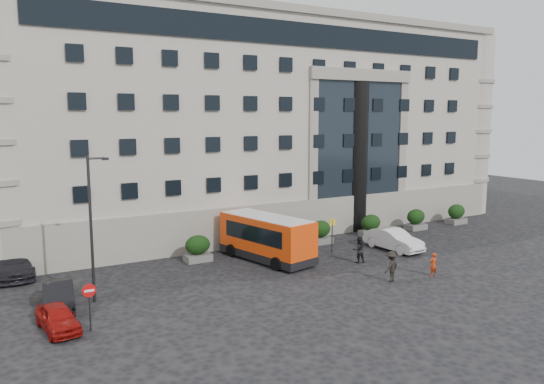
# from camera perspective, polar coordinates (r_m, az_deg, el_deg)

# --- Properties ---
(ground) EXTENTS (120.00, 120.00, 0.00)m
(ground) POSITION_cam_1_polar(r_m,az_deg,el_deg) (32.88, 3.86, -9.67)
(ground) COLOR black
(ground) RESTS_ON ground
(civic_building) EXTENTS (44.00, 24.00, 18.00)m
(civic_building) POSITION_cam_1_polar(r_m,az_deg,el_deg) (53.40, -3.91, 7.04)
(civic_building) COLOR #A8A094
(civic_building) RESTS_ON ground
(entrance_column) EXTENTS (1.80, 1.80, 13.00)m
(entrance_column) POSITION_cam_1_polar(r_m,az_deg,el_deg) (46.86, 9.14, 3.73)
(entrance_column) COLOR black
(entrance_column) RESTS_ON ground
(hedge_a) EXTENTS (1.80, 1.26, 1.84)m
(hedge_a) POSITION_cam_1_polar(r_m,az_deg,el_deg) (37.48, -7.99, -6.01)
(hedge_a) COLOR #50504E
(hedge_a) RESTS_ON ground
(hedge_b) EXTENTS (1.80, 1.26, 1.84)m
(hedge_b) POSITION_cam_1_polar(r_m,az_deg,el_deg) (39.65, -0.98, -5.14)
(hedge_b) COLOR #50504E
(hedge_b) RESTS_ON ground
(hedge_c) EXTENTS (1.80, 1.26, 1.84)m
(hedge_c) POSITION_cam_1_polar(r_m,az_deg,el_deg) (42.35, 5.20, -4.30)
(hedge_c) COLOR #50504E
(hedge_c) RESTS_ON ground
(hedge_d) EXTENTS (1.80, 1.26, 1.84)m
(hedge_d) POSITION_cam_1_polar(r_m,az_deg,el_deg) (45.49, 10.58, -3.54)
(hedge_d) COLOR #50504E
(hedge_d) RESTS_ON ground
(hedge_e) EXTENTS (1.80, 1.26, 1.84)m
(hedge_e) POSITION_cam_1_polar(r_m,az_deg,el_deg) (48.97, 15.22, -2.85)
(hedge_e) COLOR #50504E
(hedge_e) RESTS_ON ground
(hedge_f) EXTENTS (1.80, 1.26, 1.84)m
(hedge_f) POSITION_cam_1_polar(r_m,az_deg,el_deg) (52.75, 19.21, -2.24)
(hedge_f) COLOR #50504E
(hedge_f) RESTS_ON ground
(street_lamp) EXTENTS (1.16, 0.18, 8.00)m
(street_lamp) POSITION_cam_1_polar(r_m,az_deg,el_deg) (30.03, -18.79, -3.21)
(street_lamp) COLOR #262628
(street_lamp) RESTS_ON ground
(bus_stop_sign) EXTENTS (0.50, 0.08, 2.52)m
(bus_stop_sign) POSITION_cam_1_polar(r_m,az_deg,el_deg) (39.45, 6.49, -4.06)
(bus_stop_sign) COLOR #262628
(bus_stop_sign) RESTS_ON ground
(no_entry_sign) EXTENTS (0.64, 0.16, 2.32)m
(no_entry_sign) POSITION_cam_1_polar(r_m,az_deg,el_deg) (26.68, -19.05, -10.69)
(no_entry_sign) COLOR #262628
(no_entry_sign) RESTS_ON ground
(minibus) EXTENTS (4.18, 7.87, 3.12)m
(minibus) POSITION_cam_1_polar(r_m,az_deg,el_deg) (37.27, -0.59, -4.75)
(minibus) COLOR #EA3F0B
(minibus) RESTS_ON ground
(red_truck) EXTENTS (2.65, 5.44, 2.90)m
(red_truck) POSITION_cam_1_polar(r_m,az_deg,el_deg) (45.51, -22.54, -3.31)
(red_truck) COLOR #9D210B
(red_truck) RESTS_ON ground
(parked_car_a) EXTENTS (1.88, 3.77, 1.23)m
(parked_car_a) POSITION_cam_1_polar(r_m,az_deg,el_deg) (27.68, -22.06, -12.42)
(parked_car_a) COLOR maroon
(parked_car_a) RESTS_ON ground
(parked_car_b) EXTENTS (2.02, 4.47, 1.42)m
(parked_car_b) POSITION_cam_1_polar(r_m,az_deg,el_deg) (30.49, -21.99, -10.32)
(parked_car_b) COLOR black
(parked_car_b) RESTS_ON ground
(parked_car_c) EXTENTS (2.29, 5.49, 1.59)m
(parked_car_c) POSITION_cam_1_polar(r_m,az_deg,el_deg) (37.65, -26.13, -6.93)
(parked_car_c) COLOR black
(parked_car_c) RESTS_ON ground
(parked_car_d) EXTENTS (2.74, 4.71, 1.23)m
(parked_car_d) POSITION_cam_1_polar(r_m,az_deg,el_deg) (39.91, -22.08, -6.12)
(parked_car_d) COLOR black
(parked_car_d) RESTS_ON ground
(white_taxi) EXTENTS (2.07, 5.00, 1.61)m
(white_taxi) POSITION_cam_1_polar(r_m,az_deg,el_deg) (41.22, 12.92, -5.01)
(white_taxi) COLOR silver
(white_taxi) RESTS_ON ground
(pedestrian_a) EXTENTS (0.58, 0.40, 1.52)m
(pedestrian_a) POSITION_cam_1_polar(r_m,az_deg,el_deg) (35.29, 16.96, -7.47)
(pedestrian_a) COLOR #A83110
(pedestrian_a) RESTS_ON ground
(pedestrian_b) EXTENTS (1.02, 0.87, 1.81)m
(pedestrian_b) POSITION_cam_1_polar(r_m,az_deg,el_deg) (37.22, 9.31, -6.17)
(pedestrian_b) COLOR black
(pedestrian_b) RESTS_ON ground
(pedestrian_c) EXTENTS (1.39, 1.04, 1.90)m
(pedestrian_c) POSITION_cam_1_polar(r_m,az_deg,el_deg) (33.48, 12.70, -7.82)
(pedestrian_c) COLOR black
(pedestrian_c) RESTS_ON ground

